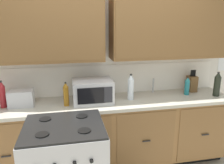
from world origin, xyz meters
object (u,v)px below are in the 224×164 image
object	(u,v)px
bottle_clear	(131,87)
bottle_dark	(217,84)
microwave	(93,91)
knife_block	(192,83)
bottle_teal	(187,86)
bottle_red	(2,95)
toaster	(21,98)
bottle_amber	(66,94)

from	to	relation	value
bottle_clear	bottle_dark	xyz separation A→B (m)	(1.16, -0.09, -0.00)
microwave	bottle_clear	size ratio (longest dim) A/B	1.44
knife_block	bottle_dark	size ratio (longest dim) A/B	0.95
bottle_clear	bottle_teal	world-z (taller)	bottle_clear
bottle_red	knife_block	bearing A→B (deg)	3.12
toaster	bottle_dark	size ratio (longest dim) A/B	0.86
microwave	bottle_amber	xyz separation A→B (m)	(-0.32, -0.06, -0.00)
knife_block	bottle_clear	bearing A→B (deg)	-169.92
microwave	bottle_amber	world-z (taller)	bottle_amber
bottle_amber	bottle_dark	distance (m)	1.96
microwave	toaster	world-z (taller)	microwave
bottle_red	bottle_dark	bearing A→B (deg)	-2.70
bottle_amber	bottle_dark	xyz separation A→B (m)	(1.96, -0.03, 0.02)
microwave	bottle_red	bearing A→B (deg)	178.51
knife_block	bottle_amber	world-z (taller)	knife_block
bottle_amber	bottle_teal	bearing A→B (deg)	3.25
bottle_clear	bottle_dark	world-z (taller)	bottle_clear
bottle_amber	bottle_clear	bearing A→B (deg)	4.11
bottle_teal	bottle_dark	bearing A→B (deg)	-19.27
microwave	bottle_clear	xyz separation A→B (m)	(0.48, -0.01, 0.02)
knife_block	bottle_clear	size ratio (longest dim) A/B	0.93
microwave	bottle_dark	distance (m)	1.65
bottle_red	bottle_amber	world-z (taller)	bottle_red
bottle_teal	knife_block	bearing A→B (deg)	42.08
bottle_clear	bottle_red	world-z (taller)	bottle_clear
bottle_dark	bottle_red	bearing A→B (deg)	177.30
bottle_dark	bottle_teal	size ratio (longest dim) A/B	1.31
bottle_teal	microwave	bearing A→B (deg)	-178.83
bottle_clear	bottle_dark	bearing A→B (deg)	-4.54
knife_block	bottle_amber	distance (m)	1.77
bottle_clear	bottle_amber	distance (m)	0.81
knife_block	bottle_teal	bearing A→B (deg)	-137.92
microwave	bottle_dark	size ratio (longest dim) A/B	1.47
knife_block	bottle_teal	xyz separation A→B (m)	(-0.15, -0.14, 0.01)
bottle_dark	microwave	bearing A→B (deg)	176.54
toaster	bottle_red	world-z (taller)	bottle_red
microwave	bottle_teal	world-z (taller)	microwave
knife_block	bottle_clear	xyz separation A→B (m)	(-0.95, -0.17, 0.05)
toaster	bottle_clear	size ratio (longest dim) A/B	0.84
bottle_red	toaster	bearing A→B (deg)	0.14
toaster	bottle_red	size ratio (longest dim) A/B	0.89
toaster	bottle_clear	bearing A→B (deg)	-1.51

